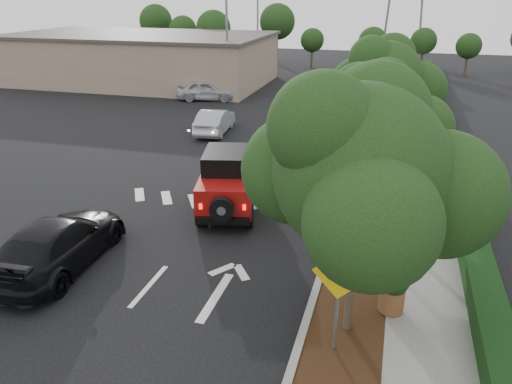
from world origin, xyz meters
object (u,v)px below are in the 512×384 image
at_px(silver_suv_ahead, 315,158).
at_px(speed_hump_sign, 338,288).
at_px(red_jeep, 229,180).
at_px(black_suv_oncoming, 58,243).

distance_m(silver_suv_ahead, speed_hump_sign, 11.92).
bearing_deg(silver_suv_ahead, red_jeep, -111.81).
relative_size(silver_suv_ahead, speed_hump_sign, 2.32).
distance_m(red_jeep, silver_suv_ahead, 5.16).
relative_size(black_suv_oncoming, speed_hump_sign, 2.07).
distance_m(red_jeep, black_suv_oncoming, 6.49).
height_order(silver_suv_ahead, speed_hump_sign, speed_hump_sign).
bearing_deg(black_suv_oncoming, silver_suv_ahead, -124.40).
xyz_separation_m(red_jeep, speed_hump_sign, (4.94, -7.14, 0.63)).
xyz_separation_m(red_jeep, silver_suv_ahead, (2.52, 4.49, -0.32)).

